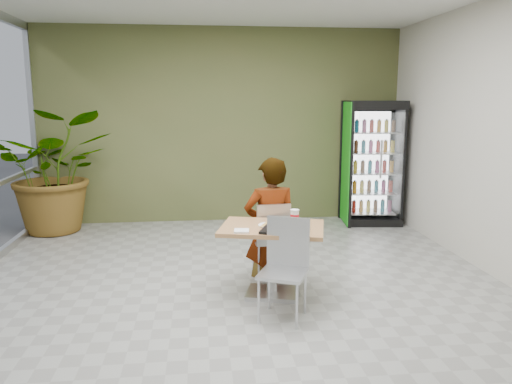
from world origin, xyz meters
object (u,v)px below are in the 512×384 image
(chair_near, at_px, (285,260))
(potted_plant, at_px, (56,171))
(dining_table, at_px, (272,246))
(soda_cup, at_px, (295,218))
(beverage_fridge, at_px, (373,163))
(cafeteria_tray, at_px, (285,230))
(chair_far, at_px, (272,234))
(seated_woman, at_px, (271,230))

(chair_near, xyz_separation_m, potted_plant, (-2.99, 3.47, 0.40))
(dining_table, xyz_separation_m, soda_cup, (0.24, 0.02, 0.29))
(beverage_fridge, bearing_deg, potted_plant, -173.94)
(chair_near, xyz_separation_m, cafeteria_tray, (0.04, 0.26, 0.21))
(chair_near, bearing_deg, beverage_fridge, 83.31)
(chair_far, distance_m, beverage_fridge, 3.19)
(dining_table, bearing_deg, soda_cup, 5.80)
(chair_far, distance_m, seated_woman, 0.05)
(chair_near, relative_size, potted_plant, 0.50)
(dining_table, xyz_separation_m, chair_near, (0.05, -0.49, 0.01))
(soda_cup, relative_size, cafeteria_tray, 0.36)
(dining_table, xyz_separation_m, beverage_fridge, (2.10, 2.95, 0.47))
(soda_cup, bearing_deg, seated_woman, 107.06)
(beverage_fridge, height_order, potted_plant, beverage_fridge)
(potted_plant, bearing_deg, chair_far, -39.05)
(chair_far, distance_m, cafeteria_tray, 0.81)
(cafeteria_tray, bearing_deg, dining_table, 111.90)
(soda_cup, xyz_separation_m, beverage_fridge, (1.87, 2.93, 0.18))
(chair_far, bearing_deg, beverage_fridge, -134.98)
(chair_far, height_order, cafeteria_tray, chair_far)
(dining_table, bearing_deg, chair_far, 81.96)
(dining_table, relative_size, cafeteria_tray, 2.65)
(chair_far, height_order, potted_plant, potted_plant)
(dining_table, bearing_deg, seated_woman, 83.33)
(chair_far, bearing_deg, potted_plant, -44.01)
(cafeteria_tray, bearing_deg, soda_cup, 60.41)
(seated_woman, relative_size, potted_plant, 0.90)
(seated_woman, bearing_deg, chair_near, 84.35)
(cafeteria_tray, distance_m, beverage_fridge, 3.77)
(dining_table, height_order, chair_far, chair_far)
(dining_table, xyz_separation_m, seated_woman, (0.07, 0.58, 0.01))
(chair_near, bearing_deg, seated_woman, 113.37)
(chair_far, relative_size, cafeteria_tray, 1.96)
(chair_far, xyz_separation_m, beverage_fridge, (2.03, 2.42, 0.49))
(potted_plant, bearing_deg, dining_table, -45.42)
(soda_cup, distance_m, beverage_fridge, 3.48)
(chair_far, bearing_deg, seated_woman, -84.28)
(cafeteria_tray, bearing_deg, seated_woman, 91.78)
(dining_table, distance_m, cafeteria_tray, 0.34)
(dining_table, height_order, soda_cup, soda_cup)
(chair_near, distance_m, cafeteria_tray, 0.34)
(cafeteria_tray, bearing_deg, chair_near, -98.28)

